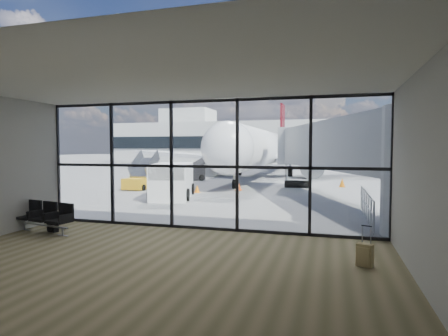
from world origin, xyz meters
The scene contains 22 objects.
ground centered at (0.00, 40.00, 0.00)m, with size 220.00×220.00×0.00m, color slate.
lounge_shell centered at (0.00, -4.80, 2.65)m, with size 12.02×8.01×4.51m.
glass_curtain_wall centered at (0.00, 0.00, 2.25)m, with size 12.10×0.12×4.50m.
jet_bridge centered at (4.90, 7.07, 2.76)m, with size 8.00×16.50×4.33m.
apron_railing centered at (5.60, 3.50, 0.72)m, with size 0.06×5.46×1.11m.
far_terminal centered at (-0.59, 61.97, 4.21)m, with size 80.00×12.20×11.00m.
tree_0 centered at (-45.00, 72.00, 4.63)m, with size 4.95×4.95×7.12m.
tree_1 centered at (-39.00, 72.00, 5.25)m, with size 5.61×5.61×8.07m.
tree_2 centered at (-33.00, 72.00, 5.88)m, with size 6.27×6.27×9.03m.
tree_3 centered at (-27.00, 72.00, 4.63)m, with size 4.95×4.95×7.12m.
tree_4 centered at (-21.00, 72.00, 5.25)m, with size 5.61×5.61×8.07m.
tree_5 centered at (-15.00, 72.00, 5.88)m, with size 6.27×6.27×9.03m.
seating_row centered at (-4.98, -1.85, 0.57)m, with size 2.30×1.05×1.02m.
backpack centered at (-4.75, -1.81, 0.23)m, with size 0.34×0.32×0.47m.
suitcase centered at (5.04, -2.85, 0.30)m, with size 0.42×0.36×0.98m.
airliner centered at (-2.45, 26.74, 2.79)m, with size 30.75×35.56×9.16m.
service_van centered at (-4.46, 7.36, 1.01)m, with size 3.13×4.90×1.97m.
belt_loader centered at (-7.79, 18.07, 0.65)m, with size 3.00×4.43×1.94m.
mobile_stairs centered at (-8.64, 11.28, 0.52)m, with size 1.72×3.10×2.15m.
traffic_cone_a centered at (-4.00, 10.19, 0.24)m, with size 0.36×0.36×0.51m.
traffic_cone_b centered at (-1.78, 12.23, 0.30)m, with size 0.45×0.45×0.64m.
traffic_cone_c centered at (5.00, 16.40, 0.30)m, with size 0.45×0.45×0.64m.
Camera 1 is at (4.26, -12.19, 2.82)m, focal length 30.00 mm.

